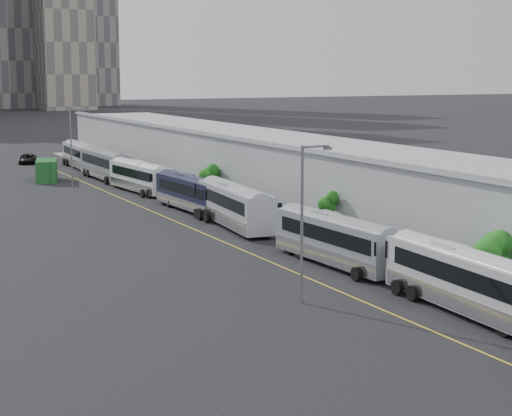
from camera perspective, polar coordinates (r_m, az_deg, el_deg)
sidewalk at (r=71.41m, az=6.70°, el=-1.97°), size 10.00×170.00×0.12m
lane_line at (r=66.34m, az=-0.92°, el=-2.81°), size 0.12×160.00×0.02m
depot at (r=73.08m, az=9.37°, el=0.97°), size 12.45×160.40×7.20m
bus_2 at (r=50.60m, az=13.81°, el=-5.04°), size 3.17×12.87×3.73m
bus_3 at (r=61.06m, az=5.38°, el=-2.42°), size 3.16×12.64×3.66m
bus_4 at (r=75.53m, az=-1.39°, el=-0.10°), size 3.90×13.38×3.85m
bus_5 at (r=84.95m, az=-4.36°, el=0.81°), size 2.93×12.14×3.52m
bus_6 at (r=98.64m, az=-7.74°, el=1.91°), size 3.55×12.21×3.52m
bus_7 at (r=110.91m, az=-10.02°, el=2.71°), size 2.93×13.19×3.84m
bus_8 at (r=125.04m, az=-11.62°, el=3.33°), size 2.95×12.51×3.63m
tree_1 at (r=53.41m, az=15.35°, el=-2.82°), size 2.42×2.42×4.20m
tree_2 at (r=69.30m, az=4.76°, el=0.19°), size 1.44×1.44×3.78m
tree_3 at (r=89.77m, az=-3.16°, el=2.16°), size 2.02×2.02×3.90m
street_lamp_near at (r=50.37m, az=3.26°, el=-0.37°), size 2.04×0.22×9.46m
street_lamp_far at (r=103.75m, az=-12.13°, el=4.31°), size 2.04×0.22×9.40m
shipping_container at (r=110.86m, az=-13.78°, el=2.44°), size 3.89×6.20×2.69m
suv at (r=132.91m, az=-14.97°, el=3.20°), size 3.75×5.72×1.46m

